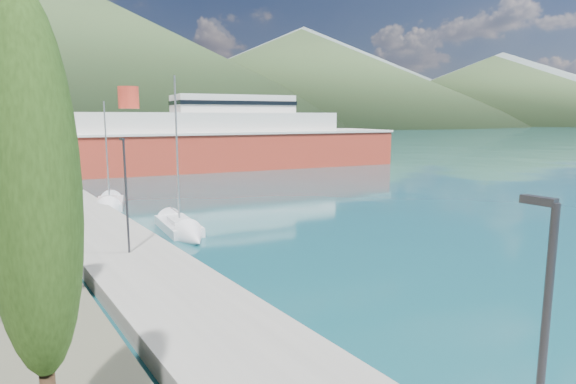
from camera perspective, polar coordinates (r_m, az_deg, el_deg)
ground at (r=130.73m, az=-26.85°, el=4.55°), size 1400.00×1400.00×0.00m
quay at (r=36.96m, az=-22.55°, el=-3.54°), size 5.00×88.00×0.80m
hills_far at (r=650.65m, az=-20.50°, el=14.59°), size 1480.00×900.00×180.00m
hills_near at (r=400.74m, az=-17.64°, el=14.51°), size 1010.00×520.00×115.00m
lamp_posts at (r=26.57m, az=-18.71°, el=0.08°), size 0.15×44.68×6.06m
sailboat_near at (r=33.06m, az=-12.02°, el=-4.67°), size 2.98×8.16×11.48m
sailboat_mid at (r=43.61m, az=-20.45°, el=-1.73°), size 4.02×7.19×10.08m
ferry at (r=74.38m, az=-11.12°, el=5.68°), size 65.49×23.46×12.74m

